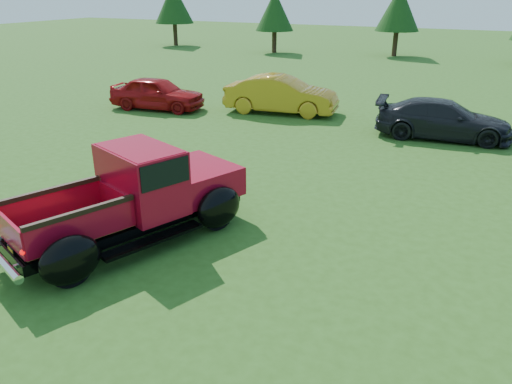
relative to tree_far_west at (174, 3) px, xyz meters
The scene contains 8 objects.
ground 37.37m from the tree_far_west, 53.75° to the right, with size 120.00×120.00×0.00m, color #294E16.
tree_far_west is the anchor object (origin of this frame).
tree_west 10.06m from the tree_far_west, ahead, with size 2.94×2.94×4.60m.
tree_mid_left 19.03m from the tree_far_west, ahead, with size 3.20×3.20×5.00m.
pickup_truck 36.97m from the tree_far_west, 56.81° to the right, with size 3.82×5.40×1.89m.
show_car_red 25.33m from the tree_far_west, 57.57° to the right, with size 1.60×3.98×1.36m, color #9D0E10.
show_car_yellow 27.10m from the tree_far_west, 46.67° to the right, with size 1.59×4.57×1.51m, color #BA8418.
show_car_grey 32.49m from the tree_far_west, 39.58° to the right, with size 1.83×4.50×1.31m, color black.
Camera 1 is at (4.40, -8.41, 4.84)m, focal length 35.00 mm.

